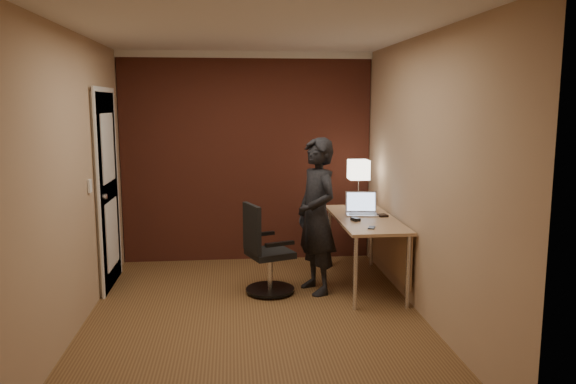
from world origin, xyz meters
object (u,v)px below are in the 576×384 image
object	(u,v)px
laptop	(361,208)
person	(317,216)
phone	(372,228)
wallet	(382,215)
desk_lamp	(359,170)
office_chair	(265,255)
mouse	(355,219)
desk	(372,229)

from	to	relation	value
laptop	person	bearing A→B (deg)	-148.87
phone	wallet	world-z (taller)	wallet
desk_lamp	person	distance (m)	1.03
phone	office_chair	size ratio (longest dim) A/B	0.13
person	phone	bearing A→B (deg)	32.21
desk_lamp	wallet	distance (m)	0.72
mouse	office_chair	world-z (taller)	office_chair
mouse	person	distance (m)	0.39
mouse	person	bearing A→B (deg)	157.95
desk	laptop	distance (m)	0.27
desk_lamp	phone	distance (m)	1.20
mouse	office_chair	size ratio (longest dim) A/B	0.11
desk	mouse	distance (m)	0.30
wallet	office_chair	size ratio (longest dim) A/B	0.12
mouse	phone	size ratio (longest dim) A/B	0.87
desk	office_chair	world-z (taller)	office_chair
desk_lamp	person	size ratio (longest dim) A/B	0.34
desk_lamp	mouse	xyz separation A→B (m)	(-0.20, -0.77, -0.40)
office_chair	desk	bearing A→B (deg)	8.06
phone	person	size ratio (longest dim) A/B	0.07
person	mouse	bearing A→B (deg)	67.13
desk_lamp	office_chair	size ratio (longest dim) A/B	0.59
laptop	mouse	xyz separation A→B (m)	(-0.14, -0.34, -0.05)
office_chair	phone	bearing A→B (deg)	-18.86
phone	wallet	size ratio (longest dim) A/B	1.05
desk	person	xyz separation A→B (m)	(-0.60, -0.14, 0.18)
desk_lamp	office_chair	world-z (taller)	desk_lamp
desk_lamp	phone	size ratio (longest dim) A/B	4.65
phone	desk	bearing A→B (deg)	96.91
wallet	desk	bearing A→B (deg)	-164.21
desk_lamp	wallet	world-z (taller)	desk_lamp
mouse	desk_lamp	bearing A→B (deg)	55.81
phone	person	bearing A→B (deg)	164.33
desk_lamp	office_chair	xyz separation A→B (m)	(-1.12, -0.78, -0.75)
desk_lamp	wallet	xyz separation A→B (m)	(0.13, -0.58, -0.41)
desk_lamp	laptop	size ratio (longest dim) A/B	1.49
desk	desk_lamp	world-z (taller)	desk_lamp
laptop	office_chair	world-z (taller)	laptop
desk	mouse	xyz separation A→B (m)	(-0.21, -0.16, 0.14)
desk	office_chair	xyz separation A→B (m)	(-1.13, -0.16, -0.20)
mouse	desk	bearing A→B (deg)	16.91
laptop	wallet	bearing A→B (deg)	-37.80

